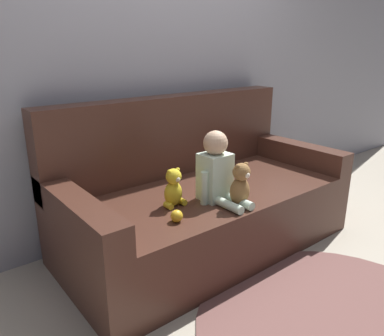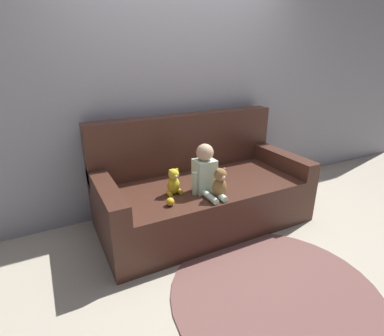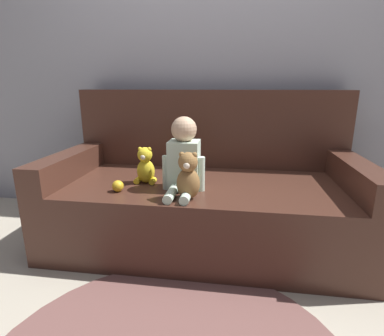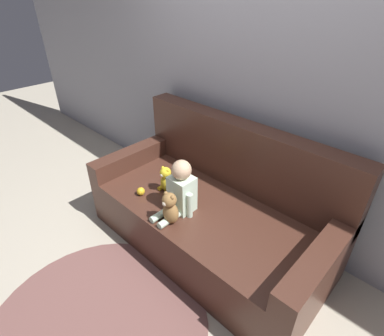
{
  "view_description": "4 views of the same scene",
  "coord_description": "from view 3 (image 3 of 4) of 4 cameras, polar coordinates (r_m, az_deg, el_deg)",
  "views": [
    {
      "loc": [
        -1.6,
        -1.83,
        1.38
      ],
      "look_at": [
        -0.2,
        -0.08,
        0.65
      ],
      "focal_mm": 35.0,
      "sensor_mm": 36.0,
      "label": 1
    },
    {
      "loc": [
        -1.33,
        -2.32,
        1.63
      ],
      "look_at": [
        -0.17,
        -0.07,
        0.65
      ],
      "focal_mm": 28.0,
      "sensor_mm": 36.0,
      "label": 2
    },
    {
      "loc": [
        0.2,
        -1.92,
        1.07
      ],
      "look_at": [
        -0.07,
        -0.13,
        0.57
      ],
      "focal_mm": 28.0,
      "sensor_mm": 36.0,
      "label": 3
    },
    {
      "loc": [
        1.24,
        -1.48,
        2.0
      ],
      "look_at": [
        -0.17,
        -0.01,
        0.72
      ],
      "focal_mm": 28.0,
      "sensor_mm": 36.0,
      "label": 4
    }
  ],
  "objects": [
    {
      "name": "couch",
      "position": [
        2.13,
        2.56,
        -4.7
      ],
      "size": [
        2.04,
        0.99,
        1.04
      ],
      "color": "#47281E",
      "rests_on": "ground_plane"
    },
    {
      "name": "wall_back",
      "position": [
        2.52,
        4.12,
        20.64
      ],
      "size": [
        8.0,
        0.05,
        2.6
      ],
      "color": "#93939E",
      "rests_on": "ground_plane"
    },
    {
      "name": "plush_toy_side",
      "position": [
        1.96,
        -8.86,
        0.33
      ],
      "size": [
        0.14,
        0.11,
        0.24
      ],
      "color": "yellow",
      "rests_on": "couch"
    },
    {
      "name": "toy_ball",
      "position": [
        1.85,
        -13.94,
        -3.35
      ],
      "size": [
        0.07,
        0.07,
        0.07
      ],
      "color": "gold",
      "rests_on": "couch"
    },
    {
      "name": "teddy_bear_brown",
      "position": [
        1.65,
        -0.74,
        -1.54
      ],
      "size": [
        0.13,
        0.12,
        0.27
      ],
      "color": "olive",
      "rests_on": "couch"
    },
    {
      "name": "person_baby",
      "position": [
        1.79,
        -1.59,
        1.67
      ],
      "size": [
        0.26,
        0.36,
        0.44
      ],
      "color": "silver",
      "rests_on": "couch"
    },
    {
      "name": "ground_plane",
      "position": [
        2.21,
        2.25,
        -13.56
      ],
      "size": [
        12.0,
        12.0,
        0.0
      ],
      "primitive_type": "plane",
      "color": "#B7AD99"
    }
  ]
}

